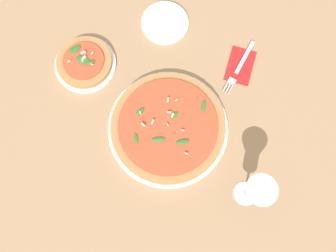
% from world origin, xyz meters
% --- Properties ---
extents(ground_plane, '(6.00, 6.00, 0.00)m').
position_xyz_m(ground_plane, '(0.00, 0.00, 0.00)').
color(ground_plane, '#9E7A56').
extents(pizza_arugula_main, '(0.35, 0.35, 0.05)m').
position_xyz_m(pizza_arugula_main, '(-0.01, -0.02, 0.02)').
color(pizza_arugula_main, white).
rests_on(pizza_arugula_main, ground_plane).
extents(pizza_personal_side, '(0.19, 0.19, 0.05)m').
position_xyz_m(pizza_personal_side, '(-0.08, -0.35, 0.02)').
color(pizza_personal_side, white).
rests_on(pizza_personal_side, ground_plane).
extents(wine_glass, '(0.08, 0.08, 0.17)m').
position_xyz_m(wine_glass, '(0.05, 0.26, 0.12)').
color(wine_glass, white).
rests_on(wine_glass, ground_plane).
extents(napkin, '(0.13, 0.10, 0.01)m').
position_xyz_m(napkin, '(-0.30, 0.08, 0.00)').
color(napkin, '#B21E1E').
rests_on(napkin, ground_plane).
extents(fork, '(0.20, 0.02, 0.00)m').
position_xyz_m(fork, '(-0.29, 0.08, 0.01)').
color(fork, silver).
rests_on(fork, ground_plane).
extents(side_plate_white, '(0.15, 0.15, 0.02)m').
position_xyz_m(side_plate_white, '(-0.32, -0.20, 0.01)').
color(side_plate_white, white).
rests_on(side_plate_white, ground_plane).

